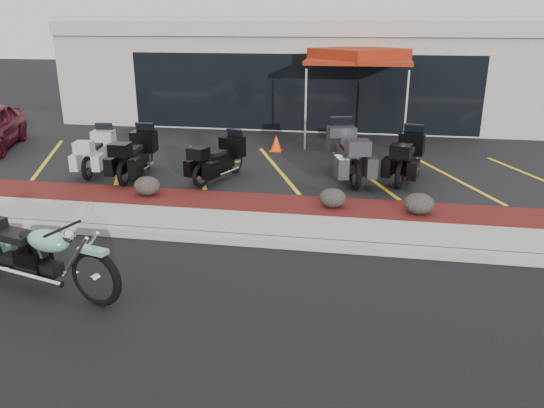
% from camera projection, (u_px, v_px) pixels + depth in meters
% --- Properties ---
extents(ground, '(90.00, 90.00, 0.00)m').
position_uv_depth(ground, '(222.00, 264.00, 8.85)').
color(ground, black).
rests_on(ground, ground).
extents(curb, '(24.00, 0.25, 0.15)m').
position_uv_depth(curb, '(235.00, 239.00, 9.66)').
color(curb, gray).
rests_on(curb, ground).
extents(sidewalk, '(24.00, 1.20, 0.15)m').
position_uv_depth(sidewalk, '(244.00, 225.00, 10.31)').
color(sidewalk, gray).
rests_on(sidewalk, ground).
extents(mulch_bed, '(24.00, 1.20, 0.16)m').
position_uv_depth(mulch_bed, '(256.00, 205.00, 11.43)').
color(mulch_bed, '#390D0D').
rests_on(mulch_bed, ground).
extents(upper_lot, '(26.00, 9.60, 0.15)m').
position_uv_depth(upper_lot, '(291.00, 149.00, 16.46)').
color(upper_lot, black).
rests_on(upper_lot, ground).
extents(dealership_building, '(18.00, 8.16, 4.00)m').
position_uv_depth(dealership_building, '(313.00, 68.00, 21.66)').
color(dealership_building, gray).
rests_on(dealership_building, ground).
extents(boulder_left, '(0.60, 0.50, 0.42)m').
position_uv_depth(boulder_left, '(147.00, 186.00, 11.79)').
color(boulder_left, black).
rests_on(boulder_left, mulch_bed).
extents(boulder_mid, '(0.56, 0.47, 0.40)m').
position_uv_depth(boulder_mid, '(333.00, 198.00, 11.03)').
color(boulder_mid, black).
rests_on(boulder_mid, mulch_bed).
extents(boulder_right, '(0.60, 0.50, 0.43)m').
position_uv_depth(boulder_right, '(419.00, 204.00, 10.63)').
color(boulder_right, black).
rests_on(boulder_right, mulch_bed).
extents(hero_cruiser, '(3.36, 1.64, 1.15)m').
position_uv_depth(hero_cruiser, '(95.00, 269.00, 7.37)').
color(hero_cruiser, '#68A18B').
rests_on(hero_cruiser, ground).
extents(touring_white, '(1.03, 2.06, 1.15)m').
position_uv_depth(touring_white, '(106.00, 144.00, 14.17)').
color(touring_white, '#BCBCB7').
rests_on(touring_white, upper_lot).
extents(touring_black_front, '(0.89, 2.15, 1.23)m').
position_uv_depth(touring_black_front, '(146.00, 146.00, 13.76)').
color(touring_black_front, black).
rests_on(touring_black_front, upper_lot).
extents(touring_black_mid, '(1.39, 2.11, 1.15)m').
position_uv_depth(touring_black_mid, '(235.00, 151.00, 13.40)').
color(touring_black_mid, black).
rests_on(touring_black_mid, upper_lot).
extents(touring_grey, '(1.53, 2.58, 1.41)m').
position_uv_depth(touring_grey, '(340.00, 143.00, 13.65)').
color(touring_grey, '#303035').
rests_on(touring_grey, upper_lot).
extents(touring_black_rear, '(1.31, 2.29, 1.25)m').
position_uv_depth(touring_black_rear, '(412.00, 148.00, 13.47)').
color(touring_black_rear, black).
rests_on(touring_black_rear, upper_lot).
extents(traffic_cone, '(0.42, 0.42, 0.48)m').
position_uv_depth(traffic_cone, '(276.00, 143.00, 15.84)').
color(traffic_cone, '#ED4007').
rests_on(traffic_cone, upper_lot).
extents(popup_canopy, '(4.10, 4.10, 2.90)m').
position_uv_depth(popup_canopy, '(359.00, 57.00, 16.35)').
color(popup_canopy, silver).
rests_on(popup_canopy, upper_lot).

